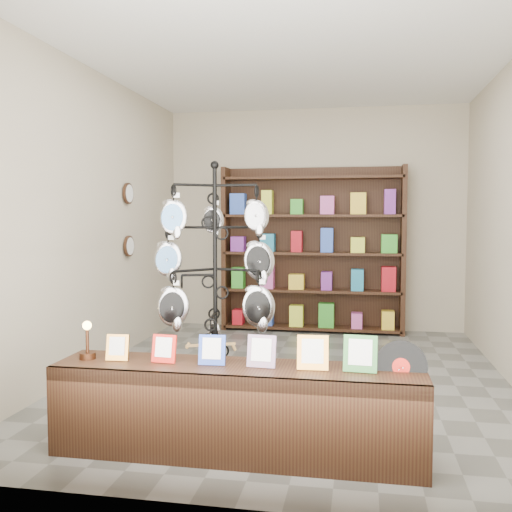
% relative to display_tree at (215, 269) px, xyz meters
% --- Properties ---
extents(ground, '(5.00, 5.00, 0.00)m').
position_rel_display_tree_xyz_m(ground, '(0.46, 1.12, -1.13)').
color(ground, slate).
rests_on(ground, ground).
extents(room_envelope, '(5.00, 5.00, 5.00)m').
position_rel_display_tree_xyz_m(room_envelope, '(0.46, 1.12, 0.72)').
color(room_envelope, '#B4AA91').
rests_on(room_envelope, ground).
extents(display_tree, '(1.03, 1.02, 1.96)m').
position_rel_display_tree_xyz_m(display_tree, '(0.00, 0.00, 0.00)').
color(display_tree, black).
rests_on(display_tree, ground).
extents(front_shelf, '(2.37, 0.49, 0.84)m').
position_rel_display_tree_xyz_m(front_shelf, '(0.32, -0.72, -0.84)').
color(front_shelf, black).
rests_on(front_shelf, ground).
extents(back_shelving, '(2.42, 0.36, 2.20)m').
position_rel_display_tree_xyz_m(back_shelving, '(0.46, 3.41, -0.10)').
color(back_shelving, black).
rests_on(back_shelving, ground).
extents(wall_clocks, '(0.03, 0.24, 0.84)m').
position_rel_display_tree_xyz_m(wall_clocks, '(-1.51, 1.92, 0.37)').
color(wall_clocks, black).
rests_on(wall_clocks, ground).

